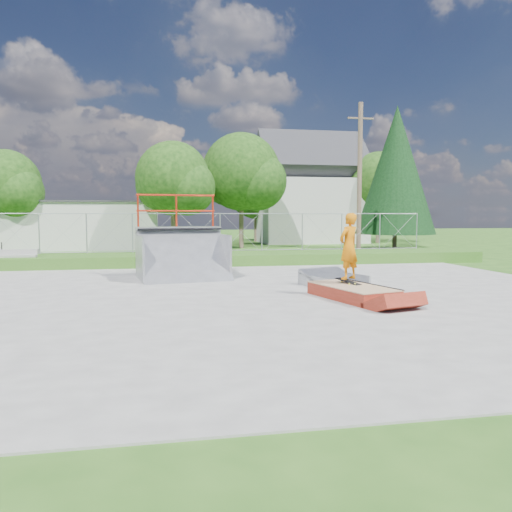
{
  "coord_description": "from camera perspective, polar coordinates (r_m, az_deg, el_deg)",
  "views": [
    {
      "loc": [
        -2.65,
        -12.81,
        2.24
      ],
      "look_at": [
        -0.13,
        0.63,
        1.1
      ],
      "focal_mm": 35.0,
      "sensor_mm": 36.0,
      "label": 1
    }
  ],
  "objects": [
    {
      "name": "tree_left_far",
      "position": [
        33.94,
        -26.4,
        7.14
      ],
      "size": [
        4.42,
        4.16,
        6.18
      ],
      "color": "brown",
      "rests_on": "ground"
    },
    {
      "name": "flat_bank_ramp",
      "position": [
        15.66,
        8.91,
        -2.63
      ],
      "size": [
        2.04,
        2.1,
        0.48
      ],
      "primitive_type": null,
      "rotation": [
        0.0,
        0.0,
        0.34
      ],
      "color": "gray",
      "rests_on": "concrete_pad"
    },
    {
      "name": "conifer_tree",
      "position": [
        33.33,
        15.73,
        9.43
      ],
      "size": [
        5.04,
        5.04,
        9.1
      ],
      "color": "brown",
      "rests_on": "ground"
    },
    {
      "name": "grass_berm",
      "position": [
        22.55,
        -3.82,
        -0.3
      ],
      "size": [
        24.0,
        3.0,
        0.5
      ],
      "primitive_type": "cube",
      "color": "#265317",
      "rests_on": "ground"
    },
    {
      "name": "tree_center",
      "position": [
        33.17,
        -1.16,
        9.28
      ],
      "size": [
        5.44,
        5.12,
        7.6
      ],
      "color": "brown",
      "rests_on": "ground"
    },
    {
      "name": "utility_building_flat",
      "position": [
        35.22,
        -19.37,
        3.3
      ],
      "size": [
        10.0,
        6.0,
        3.0
      ],
      "primitive_type": "cube",
      "color": "#B9BAB5",
      "rests_on": "ground"
    },
    {
      "name": "concrete_pad",
      "position": [
        13.26,
        1.07,
        -4.87
      ],
      "size": [
        20.0,
        16.0,
        0.04
      ],
      "primitive_type": "cube",
      "color": "gray",
      "rests_on": "ground"
    },
    {
      "name": "utility_pole",
      "position": [
        26.86,
        11.75,
        8.43
      ],
      "size": [
        0.24,
        0.24,
        8.0
      ],
      "primitive_type": "cylinder",
      "color": "brown",
      "rests_on": "ground"
    },
    {
      "name": "skater",
      "position": [
        13.63,
        10.55,
        0.79
      ],
      "size": [
        0.78,
        0.7,
        1.78
      ],
      "primitive_type": "imported",
      "rotation": [
        0.0,
        0.0,
        3.68
      ],
      "color": "#D06E08",
      "rests_on": "grind_box"
    },
    {
      "name": "quarter_pipe",
      "position": [
        17.29,
        -8.34,
        2.21
      ],
      "size": [
        3.31,
        2.93,
        2.96
      ],
      "primitive_type": null,
      "rotation": [
        0.0,
        0.0,
        0.15
      ],
      "color": "gray",
      "rests_on": "concrete_pad"
    },
    {
      "name": "skateboard",
      "position": [
        13.72,
        10.49,
        -2.92
      ],
      "size": [
        0.56,
        0.81,
        0.13
      ],
      "primitive_type": "cube",
      "rotation": [
        0.14,
        0.0,
        0.47
      ],
      "color": "black",
      "rests_on": "grind_box"
    },
    {
      "name": "tree_left_near",
      "position": [
        30.72,
        -9.01,
        8.44
      ],
      "size": [
        4.76,
        4.48,
        6.65
      ],
      "color": "brown",
      "rests_on": "ground"
    },
    {
      "name": "chain_link_fence",
      "position": [
        23.47,
        -4.12,
        2.71
      ],
      "size": [
        20.0,
        0.06,
        1.8
      ],
      "primitive_type": null,
      "color": "#96999F",
      "rests_on": "grass_berm"
    },
    {
      "name": "tree_right_far",
      "position": [
        40.41,
        14.3,
        7.89
      ],
      "size": [
        5.1,
        4.8,
        7.12
      ],
      "color": "brown",
      "rests_on": "ground"
    },
    {
      "name": "gable_house",
      "position": [
        40.55,
        6.14,
        7.0
      ],
      "size": [
        8.4,
        6.08,
        8.94
      ],
      "color": "#B9BAB5",
      "rests_on": "ground"
    },
    {
      "name": "tree_back_mid",
      "position": [
        41.44,
        0.34,
        6.7
      ],
      "size": [
        4.08,
        3.84,
        5.7
      ],
      "color": "brown",
      "rests_on": "ground"
    },
    {
      "name": "concrete_stairs",
      "position": [
        22.36,
        -25.73,
        -0.42
      ],
      "size": [
        1.5,
        1.6,
        0.8
      ],
      "primitive_type": null,
      "color": "gray",
      "rests_on": "ground"
    },
    {
      "name": "grind_box",
      "position": [
        13.39,
        10.95,
        -4.13
      ],
      "size": [
        1.85,
        2.78,
        0.38
      ],
      "rotation": [
        0.0,
        0.0,
        0.26
      ],
      "color": "maroon",
      "rests_on": "concrete_pad"
    },
    {
      "name": "ground",
      "position": [
        13.27,
        1.07,
        -4.95
      ],
      "size": [
        120.0,
        120.0,
        0.0
      ],
      "primitive_type": "plane",
      "color": "#265317",
      "rests_on": "ground"
    }
  ]
}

